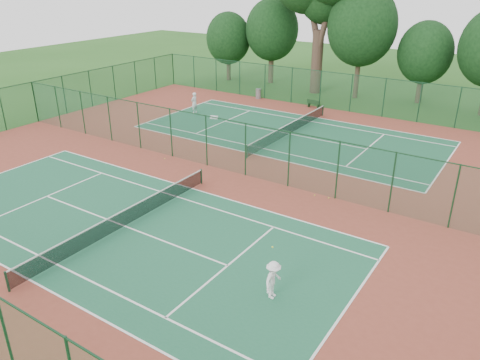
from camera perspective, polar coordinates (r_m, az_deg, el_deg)
name	(u,v)px	position (r m, az deg, el deg)	size (l,w,h in m)	color
ground	(226,170)	(30.84, -1.75, 1.22)	(120.00, 120.00, 0.00)	#24561B
red_pad	(226,170)	(30.84, -1.75, 1.23)	(40.00, 36.00, 0.01)	brown
court_near	(125,226)	(24.77, -13.83, -5.51)	(23.77, 10.97, 0.01)	#1D5B3D
court_far	(290,134)	(38.08, 6.08, 5.60)	(23.77, 10.97, 0.01)	#1B5538
fence_north	(335,91)	(45.53, 11.56, 10.58)	(40.00, 0.09, 3.50)	#184A2B
fence_west	(35,102)	(44.38, -23.71, 8.72)	(0.09, 36.00, 3.50)	#194D32
fence_divider	(225,145)	(30.20, -1.79, 4.30)	(40.00, 0.09, 3.50)	#17472F
tennis_net_near	(124,217)	(24.52, -13.95, -4.43)	(0.10, 12.90, 0.97)	#153C25
tennis_net_far	(290,128)	(37.92, 6.11, 6.36)	(0.10, 12.90, 0.97)	#153B23
player_near	(273,280)	(18.85, 4.08, -12.06)	(1.06, 0.61, 1.64)	white
player_far	(194,103)	(43.72, -5.60, 9.35)	(0.70, 0.46, 1.92)	silver
trash_bin	(258,94)	(49.02, 2.26, 10.48)	(0.56, 0.56, 1.01)	gray
bench	(313,104)	(46.01, 8.93, 9.18)	(1.31, 0.51, 0.79)	black
kit_bag	(214,117)	(42.02, -3.19, 7.63)	(0.69, 0.26, 0.26)	silver
stray_ball_a	(329,198)	(27.40, 10.75, -2.15)	(0.07, 0.07, 0.07)	#B7CA2F
stray_ball_b	(315,195)	(27.59, 9.09, -1.84)	(0.08, 0.08, 0.08)	#BBCA2F
stray_ball_c	(165,159)	(33.07, -9.17, 2.60)	(0.07, 0.07, 0.07)	#D2E836
evergreen_row	(362,97)	(51.47, 14.64, 9.79)	(39.00, 5.00, 12.00)	black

